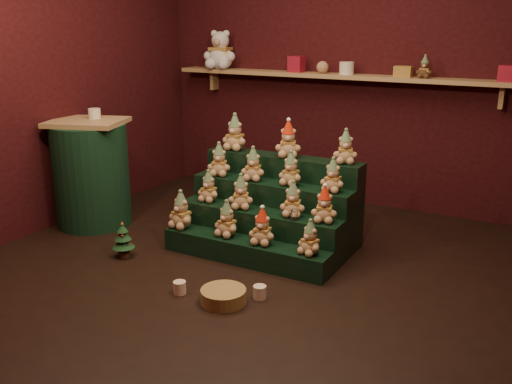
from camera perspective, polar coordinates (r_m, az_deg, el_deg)
The scene contains 39 objects.
ground at distance 4.44m, azimuth -1.26°, elevation -7.45°, with size 4.00×4.00×0.00m, color black.
back_wall at distance 5.92m, azimuth 8.93°, elevation 12.49°, with size 4.00×0.10×2.80m, color black.
left_wall at distance 5.40m, azimuth -20.90°, elevation 11.23°, with size 0.10×4.00×2.80m, color black.
back_shelf at distance 5.77m, azimuth 8.26°, elevation 11.35°, with size 3.60×0.26×0.24m.
riser_tier_front at distance 4.48m, azimuth -1.12°, elevation -5.92°, with size 1.40×0.22×0.18m, color black.
riser_tier_midfront at distance 4.63m, azimuth 0.24°, elevation -3.98°, with size 1.40×0.22×0.36m, color black.
riser_tier_midback at distance 4.78m, azimuth 1.52°, elevation -2.16°, with size 1.40×0.22×0.54m, color black.
riser_tier_back at distance 4.94m, azimuth 2.70°, elevation -0.45°, with size 1.40×0.22×0.72m, color black.
teddy_0 at distance 4.71m, azimuth -7.50°, elevation -1.77°, with size 0.22×0.20×0.31m, color tan, non-canonical shape.
teddy_1 at distance 4.50m, azimuth -2.94°, elevation -2.69°, with size 0.20×0.18×0.29m, color tan, non-canonical shape.
teddy_2 at distance 4.33m, azimuth 0.63°, elevation -3.46°, with size 0.20×0.18×0.28m, color tan, non-canonical shape.
teddy_3 at distance 4.17m, azimuth 5.44°, elevation -4.56°, with size 0.18×0.17×0.26m, color tan, non-canonical shape.
teddy_4 at distance 4.79m, azimuth -4.76°, elevation 0.58°, with size 0.19×0.17×0.26m, color tan, non-canonical shape.
teddy_5 at distance 4.59m, azimuth -1.51°, elevation 0.02°, with size 0.20×0.18×0.28m, color tan, non-canonical shape.
teddy_6 at distance 4.41m, azimuth 3.70°, elevation -0.72°, with size 0.20×0.18×0.27m, color tan, non-canonical shape.
teddy_7 at distance 4.31m, azimuth 6.86°, elevation -1.24°, with size 0.20×0.18×0.27m, color tan, non-canonical shape.
teddy_8 at distance 4.89m, azimuth -3.70°, elevation 3.25°, with size 0.20×0.18×0.28m, color tan, non-canonical shape.
teddy_9 at distance 4.73m, azimuth -0.29°, elevation 2.81°, with size 0.20×0.18×0.28m, color tan, non-canonical shape.
teddy_10 at distance 4.60m, azimuth 3.51°, elevation 2.34°, with size 0.20×0.18×0.27m, color tan, non-canonical shape.
teddy_11 at distance 4.45m, azimuth 7.70°, elevation 1.67°, with size 0.19×0.17×0.26m, color tan, non-canonical shape.
teddy_12 at distance 5.05m, azimuth -2.11°, elevation 5.97°, with size 0.22×0.20×0.31m, color tan, non-canonical shape.
teddy_13 at distance 4.78m, azimuth 3.25°, elevation 5.28°, with size 0.22×0.19×0.30m, color tan, non-canonical shape.
teddy_14 at distance 4.62m, azimuth 8.95°, elevation 4.49°, with size 0.19×0.17×0.27m, color tan, non-canonical shape.
snow_globe_a at distance 4.61m, azimuth -2.58°, elevation -1.07°, with size 0.07×0.07×0.10m.
snow_globe_b at distance 4.47m, azimuth 0.67°, elevation -1.75°, with size 0.06×0.06×0.08m.
snow_globe_c at distance 4.36m, azimuth 3.80°, elevation -2.23°, with size 0.06×0.06×0.09m.
side_table at distance 5.42m, azimuth -16.14°, elevation 1.80°, with size 0.78×0.71×0.98m.
table_ornament at distance 5.38m, azimuth -15.85°, elevation 7.58°, with size 0.11×0.11×0.09m, color #EDE4C3.
mini_christmas_tree at distance 4.68m, azimuth -13.15°, elevation -4.65°, with size 0.18×0.18×0.30m.
mug_left at distance 4.04m, azimuth -7.64°, elevation -9.45°, with size 0.09×0.09×0.09m, color beige.
mug_right at distance 3.94m, azimuth 0.37°, elevation -9.98°, with size 0.09×0.09×0.09m, color beige.
wicker_basket at distance 3.89m, azimuth -3.28°, elevation -10.35°, with size 0.31×0.31×0.10m, color olive.
white_bear at distance 6.33m, azimuth -3.59°, elevation 14.49°, with size 0.36×0.33×0.51m, color white, non-canonical shape.
brown_bear at distance 5.48m, azimuth 16.51°, elevation 11.90°, with size 0.14×0.13×0.20m, color #53311B, non-canonical shape.
gift_tin_red_a at distance 5.91m, azimuth 4.06°, elevation 12.63°, with size 0.14×0.14×0.16m, color #AD1A31.
gift_tin_cream at distance 5.71m, azimuth 9.05°, elevation 12.13°, with size 0.14×0.14×0.12m, color #EDE4C3.
gift_tin_red_b at distance 5.39m, azimuth 23.72°, elevation 10.80°, with size 0.12×0.12×0.14m, color #AD1A31.
shelf_plush_ball at distance 5.80m, azimuth 6.67°, elevation 12.29°, with size 0.12×0.12×0.12m, color tan.
scarf_gift_box at distance 5.54m, azimuth 14.50°, elevation 11.58°, with size 0.16×0.10×0.10m, color orange.
Camera 1 is at (2.05, -3.49, 1.81)m, focal length 40.00 mm.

